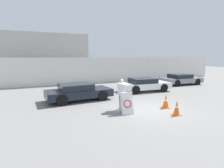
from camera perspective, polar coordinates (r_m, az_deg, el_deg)
name	(u,v)px	position (r m, az deg, el deg)	size (l,w,h in m)	color
ground_plane	(150,109)	(10.33, 12.34, -8.10)	(90.00, 90.00, 0.00)	gray
perimeter_wall	(93,70)	(20.08, -6.35, 4.46)	(36.00, 0.30, 3.36)	silver
building_block	(47,58)	(23.18, -20.59, 7.85)	(9.28, 5.08, 5.61)	#B2ADA3
barricade_sign	(126,103)	(9.32, 4.73, -6.21)	(0.72, 0.73, 1.13)	white
security_guard	(121,93)	(9.84, 3.11, -2.89)	(0.36, 0.68, 1.75)	#514C42
traffic_cone_near	(166,101)	(10.78, 17.14, -5.40)	(0.44, 0.44, 0.80)	orange
traffic_cone_mid	(177,108)	(9.64, 20.37, -7.32)	(0.38, 0.38, 0.77)	orange
parked_car_front_coupe	(78,92)	(12.27, -10.94, -2.46)	(4.55, 2.29, 1.17)	black
parked_car_rear_sedan	(144,84)	(15.50, 10.52, -0.14)	(4.46, 2.12, 1.15)	black
parked_car_far_side	(181,79)	(20.43, 21.62, 1.50)	(4.44, 2.16, 1.15)	black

